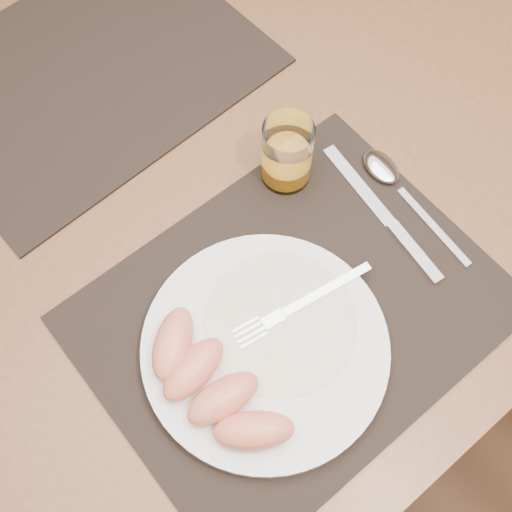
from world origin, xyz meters
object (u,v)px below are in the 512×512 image
at_px(placemat_near, 292,312).
at_px(juice_glass, 287,156).
at_px(spoon, 389,175).
at_px(fork, 292,309).
at_px(knife, 391,223).
at_px(table, 191,212).
at_px(plate, 265,348).
at_px(placemat_far, 88,72).

bearing_deg(placemat_near, juice_glass, 52.23).
bearing_deg(spoon, fork, -163.74).
bearing_deg(knife, table, 126.28).
height_order(fork, spoon, fork).
distance_m(knife, juice_glass, 0.15).
relative_size(table, plate, 5.19).
height_order(placemat_near, plate, plate).
bearing_deg(knife, spoon, 48.23).
bearing_deg(table, placemat_near, -92.64).
relative_size(table, juice_glass, 15.09).
relative_size(placemat_far, knife, 2.04).
height_order(knife, spoon, spoon).
height_order(placemat_far, juice_glass, juice_glass).
bearing_deg(table, fork, -93.54).
height_order(placemat_far, spoon, spoon).
height_order(table, spoon, spoon).
height_order(table, juice_glass, juice_glass).
bearing_deg(fork, knife, 4.25).
bearing_deg(placemat_near, table, 87.36).
relative_size(placemat_near, knife, 2.04).
distance_m(table, placemat_near, 0.24).
relative_size(placemat_near, spoon, 2.34).
xyz_separation_m(fork, spoon, (0.21, 0.06, -0.01)).
bearing_deg(placemat_near, fork, -150.36).
relative_size(fork, knife, 0.79).
height_order(table, placemat_far, placemat_far).
xyz_separation_m(plate, juice_glass, (0.16, 0.16, 0.03)).
relative_size(placemat_far, plate, 1.67).
height_order(placemat_near, spoon, spoon).
bearing_deg(table, plate, -104.94).
xyz_separation_m(table, spoon, (0.20, -0.16, 0.09)).
bearing_deg(juice_glass, plate, -135.85).
distance_m(fork, knife, 0.17).
distance_m(fork, juice_glass, 0.19).
distance_m(placemat_near, juice_glass, 0.19).
relative_size(knife, juice_glass, 2.37).
relative_size(fork, juice_glass, 1.89).
xyz_separation_m(placemat_far, knife, (0.15, -0.43, 0.00)).
bearing_deg(fork, juice_glass, 51.74).
bearing_deg(table, juice_glass, -36.76).
bearing_deg(table, knife, -53.72).
distance_m(plate, knife, 0.22).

